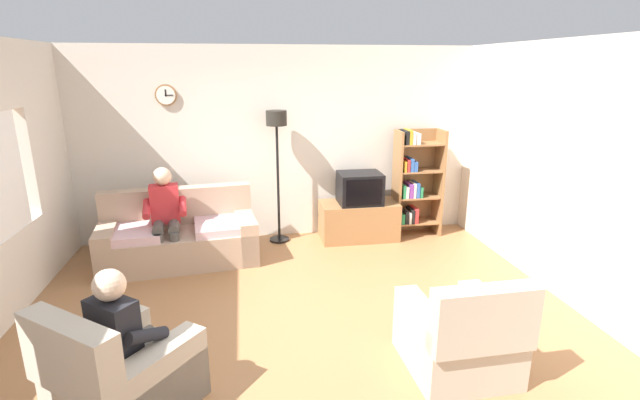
{
  "coord_description": "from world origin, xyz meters",
  "views": [
    {
      "loc": [
        -0.5,
        -3.94,
        2.43
      ],
      "look_at": [
        0.32,
        1.04,
        0.96
      ],
      "focal_mm": 26.08,
      "sensor_mm": 36.0,
      "label": 1
    }
  ],
  "objects_px": {
    "tv": "(360,188)",
    "bookshelf": "(414,182)",
    "tv_stand": "(359,221)",
    "floor_lamp": "(277,140)",
    "armchair_near_bookshelf": "(459,338)",
    "armchair_near_window": "(121,377)",
    "couch": "(179,238)",
    "person_on_couch": "(165,212)",
    "person_in_left_armchair": "(127,332)"
  },
  "relations": [
    {
      "from": "tv",
      "to": "bookshelf",
      "type": "relative_size",
      "value": 0.38
    },
    {
      "from": "tv_stand",
      "to": "floor_lamp",
      "type": "xyz_separation_m",
      "value": [
        -1.14,
        0.1,
        1.18
      ]
    },
    {
      "from": "bookshelf",
      "to": "armchair_near_bookshelf",
      "type": "xyz_separation_m",
      "value": [
        -0.77,
        -3.17,
        -0.5
      ]
    },
    {
      "from": "tv_stand",
      "to": "armchair_near_window",
      "type": "distance_m",
      "value": 4.05
    },
    {
      "from": "couch",
      "to": "floor_lamp",
      "type": "distance_m",
      "value": 1.81
    },
    {
      "from": "bookshelf",
      "to": "armchair_near_window",
      "type": "relative_size",
      "value": 1.32
    },
    {
      "from": "couch",
      "to": "armchair_near_window",
      "type": "distance_m",
      "value": 2.74
    },
    {
      "from": "floor_lamp",
      "to": "armchair_near_window",
      "type": "height_order",
      "value": "floor_lamp"
    },
    {
      "from": "tv",
      "to": "bookshelf",
      "type": "bearing_deg",
      "value": 6.41
    },
    {
      "from": "armchair_near_bookshelf",
      "to": "person_on_couch",
      "type": "bearing_deg",
      "value": 135.95
    },
    {
      "from": "bookshelf",
      "to": "person_in_left_armchair",
      "type": "bearing_deg",
      "value": -136.3
    },
    {
      "from": "tv_stand",
      "to": "person_on_couch",
      "type": "height_order",
      "value": "person_on_couch"
    },
    {
      "from": "bookshelf",
      "to": "person_on_couch",
      "type": "xyz_separation_m",
      "value": [
        -3.41,
        -0.61,
        -0.1
      ]
    },
    {
      "from": "couch",
      "to": "tv",
      "type": "height_order",
      "value": "tv"
    },
    {
      "from": "bookshelf",
      "to": "armchair_near_bookshelf",
      "type": "distance_m",
      "value": 3.3
    },
    {
      "from": "couch",
      "to": "person_in_left_armchair",
      "type": "height_order",
      "value": "person_in_left_armchair"
    },
    {
      "from": "tv",
      "to": "person_in_left_armchair",
      "type": "height_order",
      "value": "person_in_left_armchair"
    },
    {
      "from": "armchair_near_bookshelf",
      "to": "armchair_near_window",
      "type": "bearing_deg",
      "value": -178.55
    },
    {
      "from": "bookshelf",
      "to": "person_on_couch",
      "type": "relative_size",
      "value": 1.27
    },
    {
      "from": "couch",
      "to": "armchair_near_window",
      "type": "bearing_deg",
      "value": -91.63
    },
    {
      "from": "tv",
      "to": "person_on_couch",
      "type": "height_order",
      "value": "person_on_couch"
    },
    {
      "from": "floor_lamp",
      "to": "armchair_near_window",
      "type": "xyz_separation_m",
      "value": [
        -1.39,
        -3.26,
        -1.16
      ]
    },
    {
      "from": "couch",
      "to": "person_on_couch",
      "type": "relative_size",
      "value": 1.6
    },
    {
      "from": "bookshelf",
      "to": "armchair_near_bookshelf",
      "type": "height_order",
      "value": "bookshelf"
    },
    {
      "from": "tv",
      "to": "person_on_couch",
      "type": "bearing_deg",
      "value": -168.71
    },
    {
      "from": "tv",
      "to": "bookshelf",
      "type": "distance_m",
      "value": 0.84
    },
    {
      "from": "bookshelf",
      "to": "floor_lamp",
      "type": "distance_m",
      "value": 2.08
    },
    {
      "from": "tv",
      "to": "armchair_near_window",
      "type": "distance_m",
      "value": 4.06
    },
    {
      "from": "armchair_near_bookshelf",
      "to": "tv_stand",
      "type": "bearing_deg",
      "value": 91.28
    },
    {
      "from": "tv_stand",
      "to": "armchair_near_bookshelf",
      "type": "distance_m",
      "value": 3.1
    },
    {
      "from": "floor_lamp",
      "to": "person_in_left_armchair",
      "type": "bearing_deg",
      "value": -112.65
    },
    {
      "from": "couch",
      "to": "tv_stand",
      "type": "xyz_separation_m",
      "value": [
        2.45,
        0.43,
        -0.04
      ]
    },
    {
      "from": "couch",
      "to": "tv_stand",
      "type": "distance_m",
      "value": 2.49
    },
    {
      "from": "armchair_near_bookshelf",
      "to": "person_in_left_armchair",
      "type": "relative_size",
      "value": 0.8
    },
    {
      "from": "couch",
      "to": "armchair_near_window",
      "type": "height_order",
      "value": "same"
    },
    {
      "from": "bookshelf",
      "to": "floor_lamp",
      "type": "bearing_deg",
      "value": 179.14
    },
    {
      "from": "tv_stand",
      "to": "person_in_left_armchair",
      "type": "height_order",
      "value": "person_in_left_armchair"
    },
    {
      "from": "person_in_left_armchair",
      "to": "couch",
      "type": "bearing_deg",
      "value": 89.53
    },
    {
      "from": "tv",
      "to": "person_on_couch",
      "type": "relative_size",
      "value": 0.48
    },
    {
      "from": "tv",
      "to": "floor_lamp",
      "type": "distance_m",
      "value": 1.34
    },
    {
      "from": "bookshelf",
      "to": "person_in_left_armchair",
      "type": "distance_m",
      "value": 4.58
    },
    {
      "from": "person_on_couch",
      "to": "person_in_left_armchair",
      "type": "distance_m",
      "value": 2.56
    },
    {
      "from": "tv_stand",
      "to": "armchair_near_bookshelf",
      "type": "bearing_deg",
      "value": -88.72
    },
    {
      "from": "floor_lamp",
      "to": "bookshelf",
      "type": "bearing_deg",
      "value": -0.86
    },
    {
      "from": "tv",
      "to": "armchair_near_bookshelf",
      "type": "relative_size",
      "value": 0.67
    },
    {
      "from": "floor_lamp",
      "to": "person_in_left_armchair",
      "type": "relative_size",
      "value": 1.65
    },
    {
      "from": "person_on_couch",
      "to": "tv_stand",
      "type": "bearing_deg",
      "value": 11.81
    },
    {
      "from": "couch",
      "to": "tv",
      "type": "xyz_separation_m",
      "value": [
        2.45,
        0.4,
        0.45
      ]
    },
    {
      "from": "person_on_couch",
      "to": "person_in_left_armchair",
      "type": "xyz_separation_m",
      "value": [
        0.1,
        -2.56,
        -0.09
      ]
    },
    {
      "from": "tv",
      "to": "floor_lamp",
      "type": "relative_size",
      "value": 0.32
    }
  ]
}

